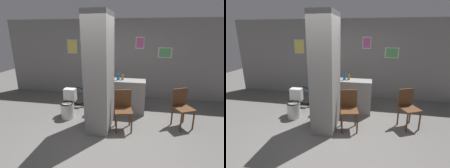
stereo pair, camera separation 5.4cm
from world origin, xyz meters
The scene contains 10 objects.
ground_plane centered at (0.00, 0.00, 0.00)m, with size 14.00×14.00×0.00m, color #5B5956.
wall_back centered at (0.00, 2.63, 1.30)m, with size 8.00×0.09×2.60m.
pillar_center centered at (-0.10, 0.45, 1.30)m, with size 0.53×0.91×2.60m.
counter_shelf centered at (0.26, 1.36, 0.46)m, with size 1.34×0.44×0.93m.
toilet centered at (-1.06, 0.78, 0.32)m, with size 0.34×0.50×0.73m.
chair_near_pillar centered at (0.43, 0.46, 0.52)m, with size 0.47×0.47×0.91m.
chair_by_doorway centered at (1.78, 0.81, 0.52)m, with size 0.53×0.53×0.91m.
bicycle centered at (-0.62, 1.55, 0.32)m, with size 1.54×0.42×0.65m.
bottle_tall centered at (0.18, 1.35, 1.03)m, with size 0.08×0.08×0.27m.
bottle_short centered at (0.30, 1.39, 1.01)m, with size 0.07×0.07×0.22m.
Camera 2 is at (0.89, -3.20, 2.19)m, focal length 28.00 mm.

